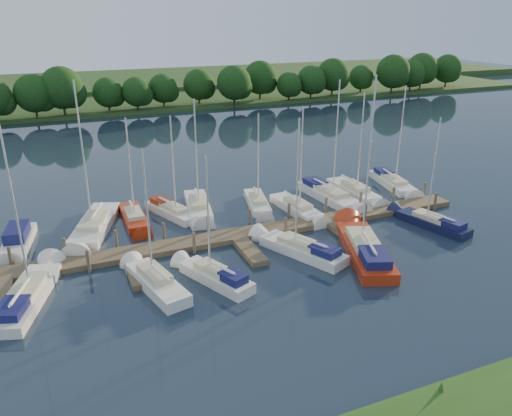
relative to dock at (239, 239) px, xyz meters
name	(u,v)px	position (x,y,z in m)	size (l,w,h in m)	color
ground	(280,288)	(0.00, -7.31, -0.20)	(260.00, 260.00, 0.00)	#171F2F
dock	(239,239)	(0.00, 0.00, 0.00)	(40.00, 6.00, 0.40)	#4A3C2A
mooring_pilings	(233,229)	(0.00, 1.13, 0.40)	(38.24, 2.84, 2.00)	#473D33
far_shore	(113,101)	(0.00, 67.69, 0.10)	(180.00, 30.00, 0.60)	#244018
distant_hill	(98,83)	(0.00, 92.69, 0.50)	(220.00, 40.00, 1.40)	#315224
treeline	(141,88)	(3.36, 54.94, 3.84)	(144.84, 9.52, 8.26)	#38281C
motorboat	(18,242)	(-15.22, 5.44, 0.17)	(2.55, 6.30, 1.86)	white
sailboat_n_2	(94,229)	(-9.83, 6.07, 0.07)	(4.91, 9.58, 12.10)	white
sailboat_n_3	(135,219)	(-6.54, 6.70, 0.07)	(1.74, 7.01, 9.01)	#AA2A0F
sailboat_n_4	(174,213)	(-3.26, 6.82, 0.11)	(3.64, 6.88, 8.89)	white
sailboat_n_5	(198,208)	(-1.01, 7.07, 0.07)	(3.05, 7.96, 10.07)	white
sailboat_n_6	(258,204)	(4.10, 5.98, 0.07)	(2.86, 6.81, 8.69)	white
sailboat_n_7	(298,210)	(6.80, 3.47, 0.07)	(2.20, 7.46, 9.51)	white
sailboat_n_8	(330,197)	(10.92, 5.12, 0.12)	(2.77, 8.92, 11.24)	white
sailboat_n_9	(355,193)	(13.65, 5.14, 0.08)	(1.92, 7.75, 10.06)	white
sailboat_n_10	(394,184)	(18.65, 5.96, 0.10)	(3.13, 8.18, 10.18)	white
sailboat_s_0	(28,295)	(-14.49, -2.74, 0.11)	(4.26, 8.61, 10.86)	white
sailboat_s_1	(155,283)	(-7.19, -4.24, 0.09)	(3.03, 7.16, 9.35)	white
sailboat_s_2	(214,277)	(-3.55, -4.97, 0.13)	(3.69, 6.48, 8.63)	white
sailboat_s_3	(300,249)	(3.32, -3.57, 0.13)	(4.53, 7.67, 10.06)	white
sailboat_s_4	(363,249)	(7.53, -5.24, 0.14)	(5.21, 10.08, 12.84)	#AA2A0F
sailboat_s_5	(431,223)	(15.25, -3.31, 0.12)	(3.07, 7.14, 9.09)	#101638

